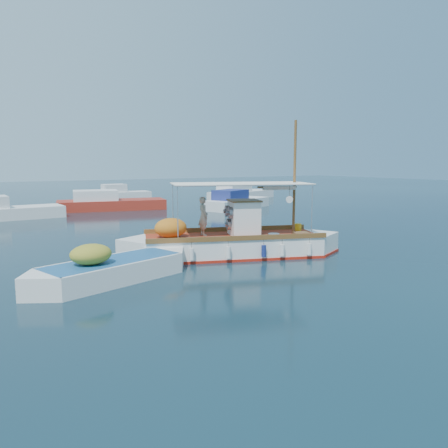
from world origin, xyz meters
TOP-DOWN VIEW (x-y plane):
  - ground at (0.00, 0.00)m, footprint 160.00×160.00m
  - fishing_caique at (-0.05, 0.82)m, footprint 8.81×4.71m
  - dinghy at (-5.43, -0.42)m, footprint 5.95×2.96m
  - bg_boat_n at (0.83, 20.74)m, footprint 8.80×4.50m
  - bg_boat_ne at (10.08, 16.11)m, footprint 7.09×4.71m
  - bg_boat_e at (15.93, 24.29)m, footprint 8.40×4.82m
  - bg_boat_far_n at (4.79, 29.70)m, footprint 5.63×2.03m

SIDE VIEW (x-z plane):
  - ground at x=0.00m, z-range 0.00..0.00m
  - dinghy at x=-5.43m, z-range -0.44..1.07m
  - bg_boat_n at x=0.83m, z-range -0.41..1.39m
  - bg_boat_e at x=15.93m, z-range -0.41..1.39m
  - bg_boat_far_n at x=4.79m, z-range -0.41..1.39m
  - bg_boat_ne at x=10.08m, z-range -0.41..1.39m
  - fishing_caique at x=-0.05m, z-range -2.35..3.35m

